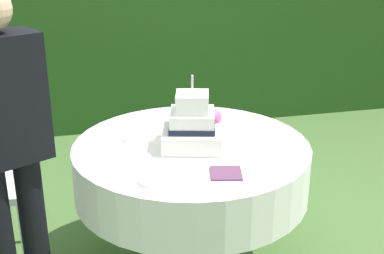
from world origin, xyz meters
The scene contains 6 objects.
cake_table centered at (0.00, 0.00, 0.60)m, with size 1.24×1.24×0.73m.
wedding_cake centered at (0.01, -0.02, 0.84)m, with size 0.37×0.37×0.38m.
serving_plate_near centered at (-0.29, 0.14, 0.74)m, with size 0.11×0.11×0.01m, color white.
serving_plate_far centered at (-0.27, -0.38, 0.74)m, with size 0.12×0.12×0.01m, color white.
napkin_stack centered at (0.07, -0.38, 0.74)m, with size 0.14×0.14×0.01m, color #603856.
standing_person centered at (-0.88, -0.26, 0.93)m, with size 0.41×0.34×1.60m.
Camera 1 is at (-0.58, -2.43, 1.79)m, focal length 48.52 mm.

